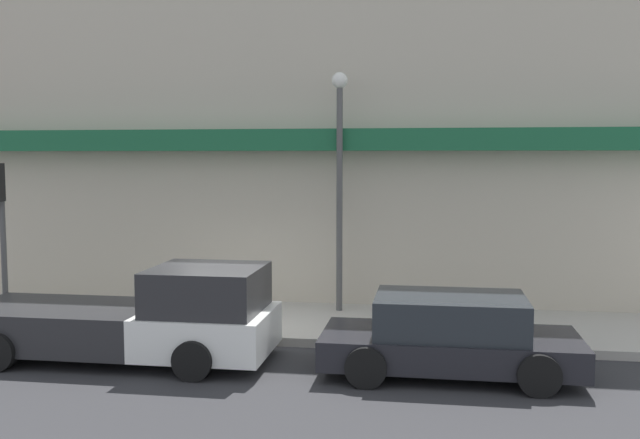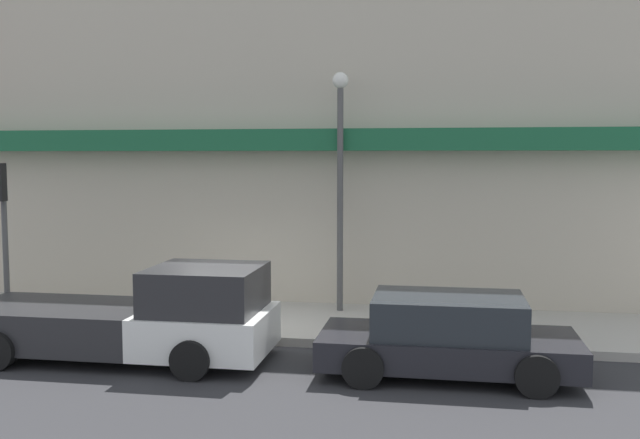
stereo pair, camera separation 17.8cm
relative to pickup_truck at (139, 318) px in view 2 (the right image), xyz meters
name	(u,v)px [view 2 (the right image)]	position (x,y,z in m)	size (l,w,h in m)	color
ground_plane	(234,344)	(1.41, 1.28, -0.76)	(80.00, 80.00, 0.00)	#2D2D30
sidewalk	(256,321)	(1.41, 2.97, -0.67)	(36.00, 3.38, 0.17)	#ADA89E
building	(285,104)	(1.40, 6.14, 4.27)	(19.80, 3.80, 10.07)	#BCB29E
pickup_truck	(139,318)	(0.00, 0.00, 0.00)	(5.66, 2.24, 1.74)	white
parked_car	(448,336)	(5.54, 0.00, -0.10)	(4.31, 2.09, 1.35)	black
fire_hydrant	(146,309)	(-0.59, 1.70, -0.22)	(0.17, 0.17, 0.74)	yellow
street_lamp	(340,163)	(3.14, 3.92, 2.79)	(0.36, 0.36, 5.38)	#4C4C4C
traffic_light	(2,212)	(-3.80, 1.73, 1.75)	(0.28, 0.42, 3.38)	#4C4C4C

